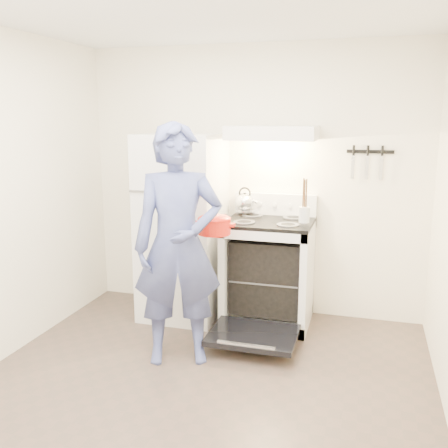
{
  "coord_description": "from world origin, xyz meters",
  "views": [
    {
      "loc": [
        1.05,
        -2.77,
        1.84
      ],
      "look_at": [
        -0.05,
        1.0,
        1.0
      ],
      "focal_mm": 40.0,
      "sensor_mm": 36.0,
      "label": 1
    }
  ],
  "objects_px": {
    "tea_kettle": "(245,201)",
    "person": "(178,246)",
    "dutch_oven": "(214,226)",
    "refrigerator": "(183,227)",
    "stove_body": "(268,274)"
  },
  "relations": [
    {
      "from": "tea_kettle",
      "to": "person",
      "type": "xyz_separation_m",
      "value": [
        -0.24,
        -1.1,
        -0.17
      ]
    },
    {
      "from": "refrigerator",
      "to": "person",
      "type": "xyz_separation_m",
      "value": [
        0.3,
        -0.87,
        0.06
      ]
    },
    {
      "from": "tea_kettle",
      "to": "dutch_oven",
      "type": "bearing_deg",
      "value": -93.73
    },
    {
      "from": "stove_body",
      "to": "dutch_oven",
      "type": "relative_size",
      "value": 2.77
    },
    {
      "from": "dutch_oven",
      "to": "tea_kettle",
      "type": "bearing_deg",
      "value": 86.27
    },
    {
      "from": "dutch_oven",
      "to": "stove_body",
      "type": "bearing_deg",
      "value": 60.41
    },
    {
      "from": "refrigerator",
      "to": "tea_kettle",
      "type": "distance_m",
      "value": 0.62
    },
    {
      "from": "refrigerator",
      "to": "stove_body",
      "type": "relative_size",
      "value": 1.85
    },
    {
      "from": "stove_body",
      "to": "tea_kettle",
      "type": "relative_size",
      "value": 3.58
    },
    {
      "from": "refrigerator",
      "to": "stove_body",
      "type": "height_order",
      "value": "refrigerator"
    },
    {
      "from": "tea_kettle",
      "to": "dutch_oven",
      "type": "distance_m",
      "value": 0.79
    },
    {
      "from": "tea_kettle",
      "to": "person",
      "type": "distance_m",
      "value": 1.14
    },
    {
      "from": "person",
      "to": "dutch_oven",
      "type": "bearing_deg",
      "value": 37.78
    },
    {
      "from": "refrigerator",
      "to": "dutch_oven",
      "type": "distance_m",
      "value": 0.75
    },
    {
      "from": "stove_body",
      "to": "tea_kettle",
      "type": "height_order",
      "value": "tea_kettle"
    }
  ]
}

